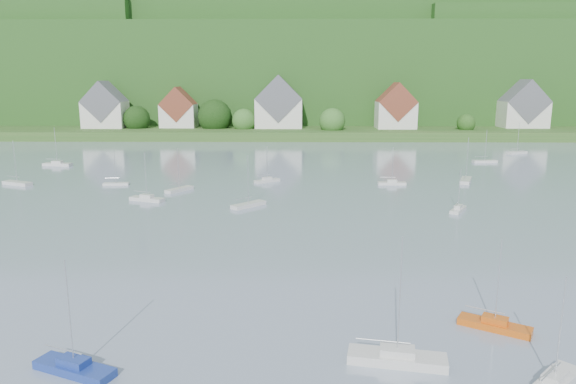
{
  "coord_description": "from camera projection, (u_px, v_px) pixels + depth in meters",
  "views": [
    {
      "loc": [
        10.71,
        3.69,
        19.11
      ],
      "look_at": [
        9.74,
        75.0,
        4.0
      ],
      "focal_mm": 32.94,
      "sensor_mm": 36.0,
      "label": 1
    }
  ],
  "objects": [
    {
      "name": "near_sailboat_1",
      "position": [
        74.0,
        367.0,
        35.15
      ],
      "size": [
        6.07,
        3.79,
        7.95
      ],
      "rotation": [
        0.0,
        0.0,
        -0.4
      ],
      "color": "navy",
      "rests_on": "ground"
    },
    {
      "name": "village_building_3",
      "position": [
        396.0,
        109.0,
        179.89
      ],
      "size": [
        13.0,
        10.4,
        15.5
      ],
      "color": "silver",
      "rests_on": "far_shore_strip"
    },
    {
      "name": "near_sailboat_3",
      "position": [
        554.0,
        381.0,
        33.44
      ],
      "size": [
        5.05,
        4.97,
        7.47
      ],
      "rotation": [
        0.0,
        0.0,
        0.77
      ],
      "color": "silver",
      "rests_on": "ground"
    },
    {
      "name": "far_shore_strip",
      "position": [
        266.0,
        129.0,
        195.82
      ],
      "size": [
        600.0,
        60.0,
        3.0
      ],
      "primitive_type": "cube",
      "color": "#2D5720",
      "rests_on": "ground"
    },
    {
      "name": "forested_ridge",
      "position": [
        274.0,
        72.0,
        258.46
      ],
      "size": [
        620.0,
        181.22,
        69.89
      ],
      "color": "#1A4215",
      "rests_on": "ground"
    },
    {
      "name": "village_building_2",
      "position": [
        279.0,
        106.0,
        182.2
      ],
      "size": [
        16.0,
        11.44,
        18.0
      ],
      "color": "silver",
      "rests_on": "far_shore_strip"
    },
    {
      "name": "near_sailboat_4",
      "position": [
        397.0,
        357.0,
        36.32
      ],
      "size": [
        6.96,
        3.09,
        9.08
      ],
      "rotation": [
        0.0,
        0.0,
        -0.18
      ],
      "color": "silver",
      "rests_on": "ground"
    },
    {
      "name": "far_sailboat_cluster",
      "position": [
        285.0,
        172.0,
        109.67
      ],
      "size": [
        186.6,
        67.57,
        8.71
      ],
      "color": "silver",
      "rests_on": "ground"
    },
    {
      "name": "mooring_buoy_4",
      "position": [
        513.0,
        330.0,
        41.23
      ],
      "size": [
        0.45,
        0.45,
        0.45
      ],
      "primitive_type": "sphere",
      "color": "silver",
      "rests_on": "ground"
    },
    {
      "name": "village_building_4",
      "position": [
        523.0,
        108.0,
        183.17
      ],
      "size": [
        15.0,
        10.4,
        16.5
      ],
      "color": "silver",
      "rests_on": "far_shore_strip"
    },
    {
      "name": "village_building_0",
      "position": [
        105.0,
        109.0,
        182.18
      ],
      "size": [
        14.0,
        10.4,
        16.0
      ],
      "color": "silver",
      "rests_on": "far_shore_strip"
    },
    {
      "name": "near_sailboat_5",
      "position": [
        495.0,
        324.0,
        41.32
      ],
      "size": [
        5.46,
        4.11,
        7.36
      ],
      "rotation": [
        0.0,
        0.0,
        -0.54
      ],
      "color": "#CB5510",
      "rests_on": "ground"
    },
    {
      "name": "village_building_1",
      "position": [
        179.0,
        111.0,
        183.96
      ],
      "size": [
        12.0,
        9.36,
        14.0
      ],
      "color": "silver",
      "rests_on": "far_shore_strip"
    }
  ]
}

